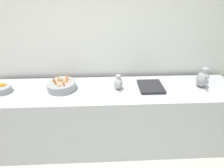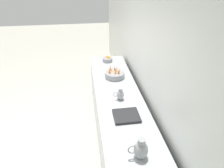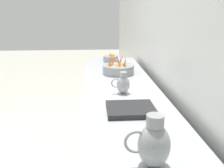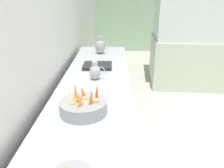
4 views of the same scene
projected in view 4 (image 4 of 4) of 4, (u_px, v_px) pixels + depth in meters
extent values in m
cube|color=white|center=(56.00, 16.00, 2.54)|extent=(0.10, 9.51, 3.00)
cube|color=#ADAFB5|center=(96.00, 121.00, 2.46)|extent=(0.70, 3.21, 0.91)
cylinder|color=gray|center=(83.00, 107.00, 1.68)|extent=(0.35, 0.35, 0.10)
torus|color=gray|center=(84.00, 112.00, 1.70)|extent=(0.21, 0.21, 0.01)
cone|color=orange|center=(83.00, 92.00, 1.72)|extent=(0.08, 0.07, 0.13)
cone|color=orange|center=(91.00, 98.00, 1.60)|extent=(0.07, 0.08, 0.16)
cone|color=orange|center=(97.00, 92.00, 1.69)|extent=(0.05, 0.07, 0.17)
cone|color=orange|center=(76.00, 91.00, 1.72)|extent=(0.05, 0.10, 0.14)
cone|color=orange|center=(78.00, 97.00, 1.62)|extent=(0.09, 0.06, 0.16)
cone|color=orange|center=(81.00, 100.00, 1.57)|extent=(0.08, 0.09, 0.15)
ellipsoid|color=tan|center=(95.00, 101.00, 1.66)|extent=(0.06, 0.05, 0.05)
ellipsoid|color=tan|center=(73.00, 104.00, 1.62)|extent=(0.05, 0.04, 0.04)
ellipsoid|color=tan|center=(86.00, 104.00, 1.63)|extent=(0.05, 0.04, 0.04)
ellipsoid|color=tan|center=(84.00, 99.00, 1.70)|extent=(0.05, 0.05, 0.04)
ellipsoid|color=#9E7F56|center=(75.00, 102.00, 1.66)|extent=(0.06, 0.05, 0.04)
ellipsoid|color=tan|center=(71.00, 99.00, 1.72)|extent=(0.05, 0.04, 0.04)
ellipsoid|color=#939399|center=(100.00, 47.00, 3.32)|extent=(0.15, 0.15, 0.21)
cylinder|color=#939399|center=(100.00, 38.00, 3.27)|extent=(0.08, 0.08, 0.06)
torus|color=#939399|center=(106.00, 45.00, 3.31)|extent=(0.11, 0.01, 0.11)
ellipsoid|color=#A3A3A8|center=(95.00, 72.00, 2.33)|extent=(0.11, 0.11, 0.16)
cylinder|color=#A3A3A8|center=(95.00, 64.00, 2.30)|extent=(0.06, 0.06, 0.04)
torus|color=#A3A3A8|center=(101.00, 71.00, 2.32)|extent=(0.09, 0.01, 0.09)
cube|color=#232326|center=(98.00, 66.00, 2.74)|extent=(0.34, 0.30, 0.04)
cube|color=#B7C6AD|center=(187.00, 60.00, 4.65)|extent=(1.52, 1.29, 0.92)
cube|color=silver|center=(195.00, 4.00, 4.24)|extent=(1.46, 1.24, 1.27)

